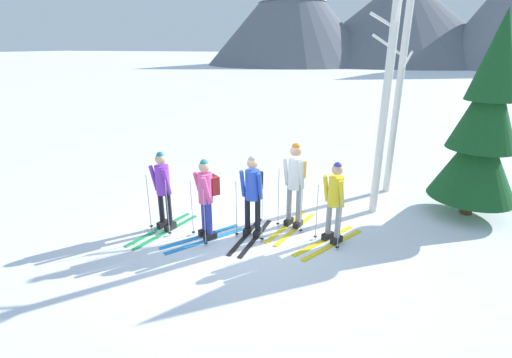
% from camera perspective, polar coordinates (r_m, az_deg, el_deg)
% --- Properties ---
extents(ground_plane, '(400.00, 400.00, 0.00)m').
position_cam_1_polar(ground_plane, '(7.72, -2.04, -8.05)').
color(ground_plane, white).
extents(skier_in_purple, '(0.74, 1.77, 1.67)m').
position_cam_1_polar(skier_in_purple, '(7.66, -14.21, -1.45)').
color(skier_in_purple, green).
rests_on(skier_in_purple, ground).
extents(skier_in_pink, '(1.27, 1.56, 1.64)m').
position_cam_1_polar(skier_in_pink, '(7.15, -7.71, -2.54)').
color(skier_in_pink, '#1E84D1').
rests_on(skier_in_pink, ground).
extents(skier_in_blue, '(0.61, 1.63, 1.67)m').
position_cam_1_polar(skier_in_blue, '(7.18, -0.51, -2.00)').
color(skier_in_blue, black).
rests_on(skier_in_blue, ground).
extents(skier_in_white, '(0.73, 1.71, 1.82)m').
position_cam_1_polar(skier_in_white, '(7.54, 6.06, -0.18)').
color(skier_in_white, yellow).
rests_on(skier_in_white, ground).
extents(skier_in_yellow, '(1.17, 1.65, 1.63)m').
position_cam_1_polar(skier_in_yellow, '(7.10, 12.05, -3.27)').
color(skier_in_yellow, yellow).
rests_on(skier_in_yellow, ground).
extents(pine_tree_near, '(1.79, 1.79, 4.32)m').
position_cam_1_polar(pine_tree_near, '(9.20, 31.74, 6.70)').
color(pine_tree_near, '#51381E').
rests_on(pine_tree_near, ground).
extents(birch_tree_tall, '(0.93, 0.60, 4.71)m').
position_cam_1_polar(birch_tree_tall, '(9.76, 21.02, 11.46)').
color(birch_tree_tall, silver).
rests_on(birch_tree_tall, ground).
extents(birch_tree_slender, '(0.59, 0.68, 5.35)m').
position_cam_1_polar(birch_tree_slender, '(8.29, 19.54, 12.84)').
color(birch_tree_slender, silver).
rests_on(birch_tree_slender, ground).
extents(mountain_ridge_distant, '(76.75, 45.79, 26.41)m').
position_cam_1_polar(mountain_ridge_distant, '(78.74, 25.57, 23.35)').
color(mountain_ridge_distant, slate).
rests_on(mountain_ridge_distant, ground).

